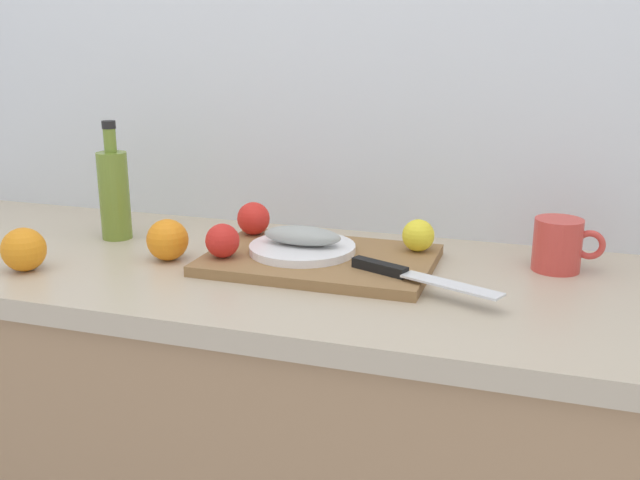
{
  "coord_description": "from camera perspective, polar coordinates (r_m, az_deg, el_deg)",
  "views": [
    {
      "loc": [
        0.47,
        -1.21,
        1.33
      ],
      "look_at": [
        0.06,
        0.04,
        0.95
      ],
      "focal_mm": 40.47,
      "sensor_mm": 36.0,
      "label": 1
    }
  ],
  "objects": [
    {
      "name": "back_wall",
      "position": [
        1.61,
        1.21,
        13.25
      ],
      "size": [
        3.2,
        0.05,
        2.5
      ],
      "primitive_type": "cube",
      "color": "silver",
      "rests_on": "ground_plane"
    },
    {
      "name": "kitchen_counter",
      "position": [
        1.57,
        -2.6,
        -17.97
      ],
      "size": [
        2.0,
        0.6,
        0.9
      ],
      "color": "#9E7A56",
      "rests_on": "ground_plane"
    },
    {
      "name": "cutting_board",
      "position": [
        1.38,
        0.0,
        -1.59
      ],
      "size": [
        0.43,
        0.29,
        0.02
      ],
      "primitive_type": "cube",
      "color": "olive",
      "rests_on": "kitchen_counter"
    },
    {
      "name": "white_plate",
      "position": [
        1.4,
        -1.4,
        -0.67
      ],
      "size": [
        0.21,
        0.21,
        0.01
      ],
      "primitive_type": "cylinder",
      "color": "white",
      "rests_on": "cutting_board"
    },
    {
      "name": "fish_fillet",
      "position": [
        1.39,
        -1.41,
        0.34
      ],
      "size": [
        0.15,
        0.07,
        0.04
      ],
      "primitive_type": "ellipsoid",
      "color": "#999E99",
      "rests_on": "white_plate"
    },
    {
      "name": "chef_knife",
      "position": [
        1.26,
        6.71,
        -2.64
      ],
      "size": [
        0.28,
        0.14,
        0.02
      ],
      "rotation": [
        0.0,
        0.0,
        -0.39
      ],
      "color": "silver",
      "rests_on": "cutting_board"
    },
    {
      "name": "lemon_0",
      "position": [
        1.41,
        7.78,
        0.36
      ],
      "size": [
        0.06,
        0.06,
        0.06
      ],
      "primitive_type": "sphere",
      "color": "yellow",
      "rests_on": "cutting_board"
    },
    {
      "name": "tomato_0",
      "position": [
        1.37,
        -7.72,
        -0.06
      ],
      "size": [
        0.06,
        0.06,
        0.06
      ],
      "primitive_type": "sphere",
      "color": "red",
      "rests_on": "cutting_board"
    },
    {
      "name": "tomato_1",
      "position": [
        1.52,
        -5.28,
        1.71
      ],
      "size": [
        0.07,
        0.07,
        0.07
      ],
      "primitive_type": "sphere",
      "color": "red",
      "rests_on": "cutting_board"
    },
    {
      "name": "olive_oil_bottle",
      "position": [
        1.6,
        -15.97,
        3.64
      ],
      "size": [
        0.06,
        0.06,
        0.25
      ],
      "color": "olive",
      "rests_on": "kitchen_counter"
    },
    {
      "name": "coffee_mug_0",
      "position": [
        1.41,
        18.36,
        -0.36
      ],
      "size": [
        0.13,
        0.09,
        0.1
      ],
      "color": "#CC3F38",
      "rests_on": "kitchen_counter"
    },
    {
      "name": "orange_0",
      "position": [
        1.44,
        -11.97,
        0.01
      ],
      "size": [
        0.08,
        0.08,
        0.08
      ],
      "primitive_type": "sphere",
      "color": "orange",
      "rests_on": "kitchen_counter"
    },
    {
      "name": "orange_1",
      "position": [
        1.45,
        -22.38,
        -0.7
      ],
      "size": [
        0.08,
        0.08,
        0.08
      ],
      "primitive_type": "sphere",
      "color": "orange",
      "rests_on": "kitchen_counter"
    }
  ]
}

